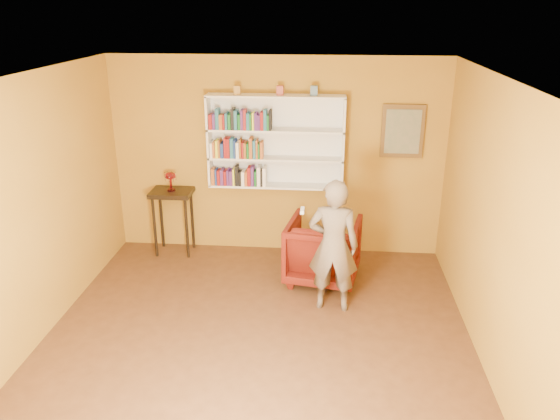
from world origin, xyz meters
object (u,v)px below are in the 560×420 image
object	(u,v)px
person	(333,246)
ruby_lustre	(170,178)
armchair	(323,250)
console_table	(172,201)
bookshelf	(276,141)

from	to	relation	value
person	ruby_lustre	bearing A→B (deg)	-26.04
ruby_lustre	person	xyz separation A→B (m)	(2.20, -1.32, -0.32)
armchair	ruby_lustre	bearing A→B (deg)	-7.49
console_table	person	world-z (taller)	person
console_table	ruby_lustre	distance (m)	0.35
console_table	person	distance (m)	2.57
console_table	ruby_lustre	size ratio (longest dim) A/B	3.52
bookshelf	person	bearing A→B (deg)	-62.32
bookshelf	ruby_lustre	size ratio (longest dim) A/B	6.92
person	armchair	bearing A→B (deg)	-75.69
bookshelf	armchair	distance (m)	1.58
bookshelf	armchair	world-z (taller)	bookshelf
console_table	armchair	size ratio (longest dim) A/B	1.03
armchair	person	world-z (taller)	person
console_table	ruby_lustre	world-z (taller)	ruby_lustre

